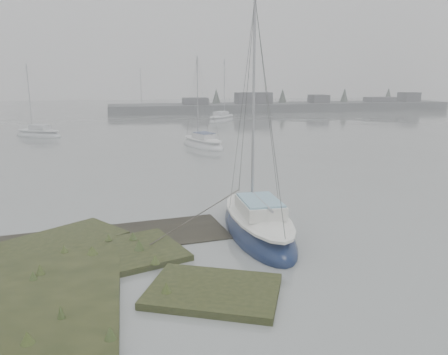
% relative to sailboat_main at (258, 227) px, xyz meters
% --- Properties ---
extents(ground, '(160.00, 160.00, 0.00)m').
position_rel_sailboat_main_xyz_m(ground, '(-3.08, 26.23, -0.29)').
color(ground, slate).
rests_on(ground, ground).
extents(far_shoreline, '(60.00, 8.00, 4.15)m').
position_rel_sailboat_main_xyz_m(far_shoreline, '(23.76, 58.12, 0.56)').
color(far_shoreline, '#4C4F51').
rests_on(far_shoreline, ground).
extents(sailboat_main, '(2.30, 6.59, 9.24)m').
position_rel_sailboat_main_xyz_m(sailboat_main, '(0.00, 0.00, 0.00)').
color(sailboat_main, '#0D1939').
rests_on(sailboat_main, ground).
extents(sailboat_white, '(3.84, 6.03, 8.10)m').
position_rel_sailboat_main_xyz_m(sailboat_white, '(1.71, 21.26, -0.04)').
color(sailboat_white, silver).
rests_on(sailboat_white, ground).
extents(sailboat_far_a, '(5.49, 4.50, 7.65)m').
position_rel_sailboat_main_xyz_m(sailboat_far_a, '(-13.08, 31.35, -0.05)').
color(sailboat_far_a, silver).
rests_on(sailboat_far_a, ground).
extents(sailboat_far_b, '(5.54, 6.16, 8.84)m').
position_rel_sailboat_main_xyz_m(sailboat_far_b, '(8.01, 42.07, -0.01)').
color(sailboat_far_b, '#B3BABE').
rests_on(sailboat_far_b, ground).
extents(sailboat_far_c, '(5.63, 2.24, 7.76)m').
position_rel_sailboat_main_xyz_m(sailboat_far_c, '(-1.10, 56.97, -0.05)').
color(sailboat_far_c, '#A1A6AC').
rests_on(sailboat_far_c, ground).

